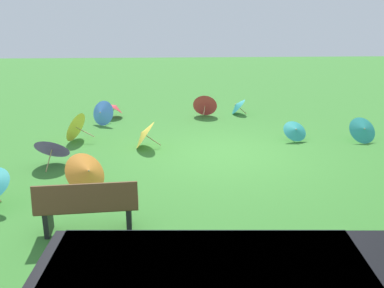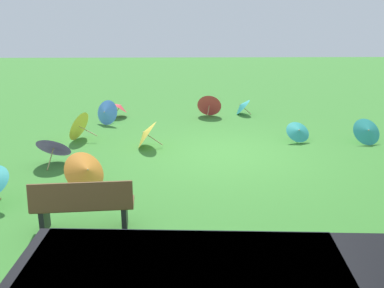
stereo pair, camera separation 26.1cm
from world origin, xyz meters
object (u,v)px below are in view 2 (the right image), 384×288
object	(u,v)px
parasol_yellow_4	(145,133)
parasol_blue_1	(106,112)
parasol_orange_0	(86,171)
parasol_teal_6	(367,131)
parasol_teal_4	(298,131)
parasol_red_1	(120,107)
parasol_red_2	(209,104)
parasol_purple_0	(54,145)
park_bench	(83,205)
parasol_yellow_1	(77,125)
parasol_teal_1	(242,106)

from	to	relation	value
parasol_yellow_4	parasol_blue_1	distance (m)	2.63
parasol_orange_0	parasol_teal_6	bearing A→B (deg)	-157.16
parasol_orange_0	parasol_teal_4	size ratio (longest dim) A/B	1.40
parasol_orange_0	parasol_red_1	bearing A→B (deg)	-88.42
parasol_red_2	parasol_yellow_4	distance (m)	3.70
parasol_purple_0	parasol_blue_1	distance (m)	3.44
parasol_red_1	parasol_yellow_4	distance (m)	3.37
parasol_red_2	parasol_teal_4	xyz separation A→B (m)	(-2.20, 2.85, -0.08)
parasol_orange_0	parasol_teal_6	size ratio (longest dim) A/B	1.23
park_bench	parasol_teal_4	xyz separation A→B (m)	(-4.65, -4.63, -0.16)
parasol_red_1	parasol_yellow_1	distance (m)	2.62
parasol_red_1	parasol_yellow_4	world-z (taller)	parasol_yellow_4
parasol_yellow_4	parasol_purple_0	bearing A→B (deg)	30.34
parasol_purple_0	parasol_teal_4	distance (m)	6.18
parasol_red_1	parasol_teal_6	distance (m)	7.51
parasol_teal_1	parasol_red_2	size ratio (longest dim) A/B	0.82
park_bench	parasol_yellow_4	distance (m)	4.30
parasol_teal_1	parasol_blue_1	world-z (taller)	parasol_blue_1
parasol_yellow_4	parasol_teal_6	bearing A→B (deg)	-177.57
parasol_red_2	parasol_teal_4	distance (m)	3.60
parasol_yellow_1	parasol_red_2	world-z (taller)	parasol_yellow_1
parasol_purple_0	park_bench	bearing A→B (deg)	113.44
parasol_purple_0	parasol_teal_4	world-z (taller)	parasol_purple_0
parasol_orange_0	parasol_teal_1	size ratio (longest dim) A/B	1.50
parasol_red_1	parasol_yellow_1	size ratio (longest dim) A/B	0.87
parasol_orange_0	parasol_red_1	world-z (taller)	parasol_orange_0
parasol_orange_0	parasol_blue_1	distance (m)	4.86
parasol_red_1	parasol_red_2	world-z (taller)	parasol_red_2
parasol_orange_0	parasol_purple_0	world-z (taller)	parasol_orange_0
parasol_red_1	parasol_red_2	distance (m)	2.92
parasol_orange_0	parasol_red_2	size ratio (longest dim) A/B	1.24
parasol_yellow_1	parasol_purple_0	size ratio (longest dim) A/B	1.04
parasol_red_1	parasol_teal_6	size ratio (longest dim) A/B	0.97
park_bench	parasol_blue_1	bearing A→B (deg)	-83.30
parasol_yellow_1	parasol_teal_6	size ratio (longest dim) A/B	1.12
parasol_orange_0	parasol_blue_1	size ratio (longest dim) A/B	1.24
parasol_red_2	parasol_yellow_4	world-z (taller)	parasol_red_2
parasol_orange_0	parasol_purple_0	size ratio (longest dim) A/B	1.15
parasol_purple_0	parasol_teal_6	bearing A→B (deg)	-169.81
parasol_teal_1	parasol_teal_4	distance (m)	3.25
park_bench	parasol_teal_6	distance (m)	7.86
parasol_blue_1	park_bench	bearing A→B (deg)	96.70
parasol_red_1	parasol_yellow_1	xyz separation A→B (m)	(0.80, 2.49, 0.08)
parasol_red_1	parasol_red_2	xyz separation A→B (m)	(-2.92, -0.03, 0.05)
parasol_yellow_4	parasol_teal_6	distance (m)	5.82
parasol_red_1	parasol_yellow_4	bearing A→B (deg)	109.07
park_bench	parasol_teal_1	size ratio (longest dim) A/B	2.35
parasol_yellow_1	parasol_red_2	bearing A→B (deg)	-145.87
parasol_red_2	parasol_teal_4	size ratio (longest dim) A/B	1.13
parasol_orange_0	parasol_red_1	xyz separation A→B (m)	(0.16, -5.78, -0.06)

